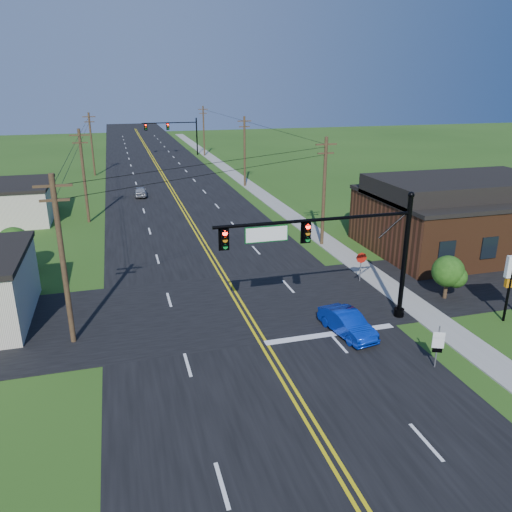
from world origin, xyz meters
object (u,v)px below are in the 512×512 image
object	(u,v)px
signal_mast_main	(333,246)
stop_sign	(361,261)
signal_mast_far	(173,131)
route_sign	(438,344)
blue_car	(347,324)

from	to	relation	value
signal_mast_main	stop_sign	bearing A→B (deg)	49.51
signal_mast_main	signal_mast_far	xyz separation A→B (m)	(0.10, 72.00, -0.20)
signal_mast_far	route_sign	size ratio (longest dim) A/B	4.90
route_sign	blue_car	bearing A→B (deg)	145.15
signal_mast_far	stop_sign	world-z (taller)	signal_mast_far
signal_mast_main	route_sign	distance (m)	7.19
signal_mast_far	stop_sign	distance (m)	66.65
signal_mast_main	blue_car	size ratio (longest dim) A/B	2.83
route_sign	stop_sign	distance (m)	11.16
signal_mast_main	stop_sign	size ratio (longest dim) A/B	5.31
signal_mast_far	route_sign	world-z (taller)	signal_mast_far
signal_mast_far	stop_sign	bearing A→B (deg)	-85.99
signal_mast_main	blue_car	bearing A→B (deg)	-66.70
signal_mast_far	route_sign	xyz separation A→B (m)	(3.06, -77.46, -3.24)
signal_mast_main	blue_car	world-z (taller)	signal_mast_main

